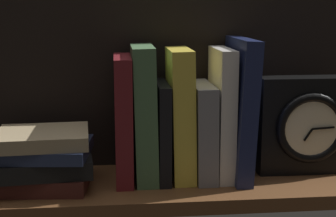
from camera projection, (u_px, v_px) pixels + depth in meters
ground_plane at (178, 186)px, 94.84cm from camera, size 82.63×22.37×2.50cm
back_panel at (172, 62)px, 100.77cm from camera, size 82.63×1.20×41.15cm
book_maroon_dawkins at (123, 119)px, 92.94cm from camera, size 3.14×13.97×22.79cm
book_green_romantic at (144, 113)px, 93.15cm from camera, size 4.43×13.30×24.66cm
book_black_skeptic at (162, 131)px, 94.16cm from camera, size 2.21×13.40×17.87cm
book_yellow_seinlanguage at (180, 114)px, 93.89cm from camera, size 4.52×12.53×24.08cm
book_gray_chess at (202, 131)px, 94.96cm from camera, size 3.95×13.78×17.60cm
book_white_catcher at (222, 113)px, 94.67cm from camera, size 2.91×13.16×24.02cm
book_navy_bierce at (239, 108)px, 94.83cm from camera, size 4.04×16.57×25.90cm
framed_clock at (306, 125)px, 97.04cm from camera, size 18.49×6.46×18.49cm
book_stack_side at (42, 159)px, 89.40cm from camera, size 18.69×14.82×10.41cm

